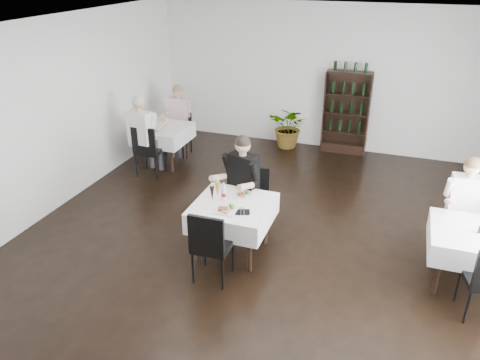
# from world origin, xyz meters

# --- Properties ---
(room_shell) EXTENTS (9.00, 9.00, 9.00)m
(room_shell) POSITION_xyz_m (0.00, 0.00, 1.50)
(room_shell) COLOR black
(room_shell) RESTS_ON ground
(wine_shelf) EXTENTS (0.90, 0.28, 1.75)m
(wine_shelf) POSITION_xyz_m (0.60, 4.31, 0.85)
(wine_shelf) COLOR black
(wine_shelf) RESTS_ON ground
(main_table) EXTENTS (1.03, 1.03, 0.77)m
(main_table) POSITION_xyz_m (-0.30, 0.00, 0.62)
(main_table) COLOR black
(main_table) RESTS_ON ground
(left_table) EXTENTS (0.98, 0.98, 0.77)m
(left_table) POSITION_xyz_m (-2.70, 2.50, 0.62)
(left_table) COLOR black
(left_table) RESTS_ON ground
(right_table) EXTENTS (0.98, 0.98, 0.77)m
(right_table) POSITION_xyz_m (2.70, 0.30, 0.62)
(right_table) COLOR black
(right_table) RESTS_ON ground
(potted_tree) EXTENTS (0.94, 0.85, 0.92)m
(potted_tree) POSITION_xyz_m (-0.55, 4.20, 0.46)
(potted_tree) COLOR #265E20
(potted_tree) RESTS_ON ground
(main_chair_far) EXTENTS (0.48, 0.48, 0.94)m
(main_chair_far) POSITION_xyz_m (-0.25, 0.77, 0.53)
(main_chair_far) COLOR black
(main_chair_far) RESTS_ON ground
(main_chair_near) EXTENTS (0.47, 0.47, 1.01)m
(main_chair_near) POSITION_xyz_m (-0.33, -0.72, 0.57)
(main_chair_near) COLOR black
(main_chair_near) RESTS_ON ground
(left_chair_far) EXTENTS (0.46, 0.46, 1.00)m
(left_chair_far) POSITION_xyz_m (-2.64, 3.09, 0.57)
(left_chair_far) COLOR black
(left_chair_far) RESTS_ON ground
(left_chair_near) EXTENTS (0.49, 0.50, 1.00)m
(left_chair_near) POSITION_xyz_m (-2.68, 1.84, 0.57)
(left_chair_near) COLOR black
(left_chair_near) RESTS_ON ground
(right_chair_far) EXTENTS (0.53, 0.53, 1.00)m
(right_chair_far) POSITION_xyz_m (2.66, 0.93, 0.57)
(right_chair_far) COLOR black
(right_chair_far) RESTS_ON ground
(diner_main) EXTENTS (0.65, 0.69, 1.54)m
(diner_main) POSITION_xyz_m (-0.38, 0.50, 0.89)
(diner_main) COLOR #42424A
(diner_main) RESTS_ON ground
(diner_left_far) EXTENTS (0.59, 0.62, 1.45)m
(diner_left_far) POSITION_xyz_m (-2.66, 3.11, 0.84)
(diner_left_far) COLOR #42424A
(diner_left_far) RESTS_ON ground
(diner_left_near) EXTENTS (0.63, 0.65, 1.58)m
(diner_left_near) POSITION_xyz_m (-2.75, 1.90, 0.91)
(diner_left_near) COLOR #42424A
(diner_left_near) RESTS_ON ground
(diner_right_far) EXTENTS (0.57, 0.57, 1.46)m
(diner_right_far) POSITION_xyz_m (2.64, 0.95, 0.84)
(diner_right_far) COLOR #42424A
(diner_right_far) RESTS_ON ground
(plate_far) EXTENTS (0.26, 0.26, 0.07)m
(plate_far) POSITION_xyz_m (-0.24, 0.25, 0.79)
(plate_far) COLOR white
(plate_far) RESTS_ON main_table
(plate_near) EXTENTS (0.29, 0.29, 0.09)m
(plate_near) POSITION_xyz_m (-0.31, -0.23, 0.79)
(plate_near) COLOR white
(plate_near) RESTS_ON main_table
(pilsner_dark) EXTENTS (0.06, 0.06, 0.27)m
(pilsner_dark) POSITION_xyz_m (-0.59, -0.03, 0.88)
(pilsner_dark) COLOR black
(pilsner_dark) RESTS_ON main_table
(pilsner_lager) EXTENTS (0.07, 0.07, 0.32)m
(pilsner_lager) POSITION_xyz_m (-0.55, 0.07, 0.90)
(pilsner_lager) COLOR gold
(pilsner_lager) RESTS_ON main_table
(coke_bottle) EXTENTS (0.07, 0.07, 0.27)m
(coke_bottle) POSITION_xyz_m (-0.44, 0.03, 0.88)
(coke_bottle) COLOR silver
(coke_bottle) RESTS_ON main_table
(napkin_cutlery) EXTENTS (0.23, 0.21, 0.02)m
(napkin_cutlery) POSITION_xyz_m (-0.10, -0.19, 0.78)
(napkin_cutlery) COLOR black
(napkin_cutlery) RESTS_ON main_table
(pepper_mill) EXTENTS (0.04, 0.04, 0.09)m
(pepper_mill) POSITION_xyz_m (2.76, 0.29, 0.82)
(pepper_mill) COLOR black
(pepper_mill) RESTS_ON right_table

